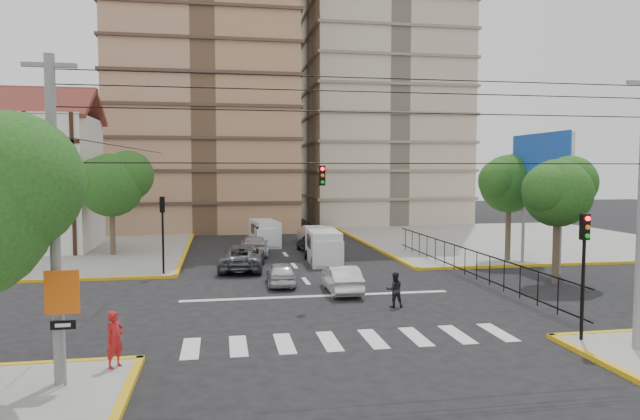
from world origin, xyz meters
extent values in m
plane|color=black|center=(0.00, 0.00, 0.00)|extent=(160.00, 160.00, 0.00)
cube|color=gray|center=(-20.00, 20.00, 0.07)|extent=(26.00, 26.00, 0.15)
cube|color=gray|center=(20.00, 20.00, 0.07)|extent=(26.00, 26.00, 0.15)
cube|color=silver|center=(0.00, -6.00, 0.01)|extent=(12.00, 2.40, 0.01)
cube|color=silver|center=(0.00, 1.20, 0.01)|extent=(13.00, 0.40, 0.01)
cube|color=#BFAD91|center=(14.00, 40.00, 24.00)|extent=(17.00, 16.00, 48.00)
cube|color=silver|center=(-19.00, 20.00, 5.00)|extent=(10.00, 8.00, 10.00)
cube|color=maroon|center=(-19.00, 18.10, 10.90)|extent=(10.80, 4.25, 2.65)
cube|color=maroon|center=(-19.00, 21.90, 10.90)|extent=(10.80, 4.25, 2.65)
cylinder|color=slate|center=(14.50, 4.00, 2.15)|extent=(0.20, 0.20, 4.00)
cylinder|color=slate|center=(14.50, 8.00, 2.15)|extent=(0.20, 0.20, 4.00)
cube|color=silver|center=(14.50, 6.00, 6.15)|extent=(0.25, 6.00, 4.00)
cube|color=blue|center=(14.30, 6.00, 6.15)|extent=(0.08, 6.20, 4.20)
sphere|color=#1F4915|center=(-9.85, -9.70, 5.73)|extent=(3.68, 3.68, 3.68)
cylinder|color=#473828|center=(13.00, 2.00, 2.10)|extent=(0.36, 0.36, 4.20)
sphere|color=#1F4915|center=(13.00, 2.00, 4.84)|extent=(3.60, 3.60, 3.60)
sphere|color=#1F4915|center=(13.90, 2.30, 5.38)|extent=(2.88, 2.88, 2.88)
sphere|color=#1F4915|center=(12.28, 1.70, 5.03)|extent=(2.70, 2.70, 2.70)
cylinder|color=#473828|center=(14.00, 9.00, 2.24)|extent=(0.36, 0.36, 4.48)
sphere|color=#1F4915|center=(14.00, 9.00, 5.16)|extent=(3.80, 3.80, 3.80)
sphere|color=#1F4915|center=(14.95, 9.30, 5.73)|extent=(3.04, 3.04, 3.04)
sphere|color=#1F4915|center=(13.24, 8.70, 5.35)|extent=(2.85, 2.85, 2.85)
cylinder|color=#473828|center=(-12.00, 16.00, 2.10)|extent=(0.36, 0.36, 4.20)
sphere|color=#1F4915|center=(-12.00, 16.00, 5.00)|extent=(4.40, 4.40, 4.40)
sphere|color=#1F4915|center=(-10.90, 16.30, 5.67)|extent=(3.52, 3.52, 3.52)
sphere|color=#1F4915|center=(-12.88, 15.70, 5.22)|extent=(3.30, 3.30, 3.30)
cylinder|color=black|center=(7.80, -7.80, 1.90)|extent=(0.12, 0.12, 3.50)
cube|color=black|center=(7.80, -7.80, 4.10)|extent=(0.28, 0.22, 0.90)
sphere|color=#FF0C0C|center=(7.80, -7.80, 4.40)|extent=(0.17, 0.17, 0.17)
cylinder|color=black|center=(-7.80, 7.80, 1.90)|extent=(0.12, 0.12, 3.50)
cube|color=black|center=(-7.80, 7.80, 4.10)|extent=(0.28, 0.22, 0.90)
sphere|color=#FF0C0C|center=(-7.80, 7.80, 4.40)|extent=(0.17, 0.17, 0.17)
cube|color=black|center=(0.00, 0.00, 5.80)|extent=(0.28, 0.22, 0.90)
cylinder|color=black|center=(0.00, -9.00, 6.25)|extent=(18.00, 0.03, 0.03)
cylinder|color=slate|center=(-9.00, -9.00, 4.65)|extent=(0.28, 0.28, 9.00)
cube|color=slate|center=(-9.00, -9.00, 8.85)|extent=(1.40, 0.12, 0.12)
cylinder|color=slate|center=(-8.80, -9.20, 1.75)|extent=(0.08, 0.08, 3.20)
cube|color=#E5590C|center=(-8.80, -9.25, 2.75)|extent=(0.90, 0.06, 1.20)
cube|color=black|center=(-8.80, -9.25, 1.85)|extent=(0.65, 0.05, 0.25)
cube|color=silver|center=(2.02, 10.88, 1.08)|extent=(2.10, 4.76, 2.15)
cube|color=silver|center=(2.02, 9.01, 0.94)|extent=(1.83, 1.21, 1.50)
cube|color=black|center=(2.02, 8.68, 1.45)|extent=(1.73, 0.18, 0.84)
cylinder|color=black|center=(1.13, 9.38, 0.33)|extent=(0.25, 0.66, 0.66)
cylinder|color=black|center=(2.91, 9.38, 0.33)|extent=(0.25, 0.66, 0.66)
cylinder|color=black|center=(1.13, 12.38, 0.33)|extent=(0.25, 0.66, 0.66)
cylinder|color=black|center=(2.91, 12.38, 0.33)|extent=(0.25, 0.66, 0.66)
cube|color=silver|center=(-1.10, 19.96, 1.01)|extent=(2.31, 4.59, 2.03)
cube|color=silver|center=(-1.10, 18.20, 0.88)|extent=(1.80, 1.26, 1.41)
cube|color=black|center=(-1.10, 17.89, 1.37)|extent=(1.63, 0.31, 0.79)
cylinder|color=black|center=(-1.94, 18.55, 0.31)|extent=(0.25, 0.62, 0.62)
cylinder|color=black|center=(-0.27, 18.55, 0.31)|extent=(0.25, 0.62, 0.62)
cylinder|color=black|center=(-1.94, 21.37, 0.31)|extent=(0.25, 0.62, 0.62)
cylinder|color=black|center=(-0.27, 21.37, 0.31)|extent=(0.25, 0.62, 0.62)
imported|color=silver|center=(-1.46, 4.14, 0.62)|extent=(1.57, 3.66, 1.23)
imported|color=silver|center=(1.32, 1.84, 0.68)|extent=(1.49, 4.12, 1.35)
imported|color=#575B5F|center=(-3.27, 9.20, 0.76)|extent=(3.13, 5.75, 1.53)
imported|color=silver|center=(-2.21, 14.86, 0.70)|extent=(2.33, 4.95, 1.40)
imported|color=#242427|center=(2.05, 15.74, 0.69)|extent=(1.98, 4.18, 1.38)
imported|color=silver|center=(2.87, 20.61, 0.77)|extent=(2.07, 4.82, 1.55)
imported|color=red|center=(-7.71, -7.93, 1.00)|extent=(0.71, 0.74, 1.70)
imported|color=black|center=(2.98, -1.57, 0.78)|extent=(0.79, 0.63, 1.56)
camera|label=1|loc=(-4.54, -25.44, 6.05)|focal=32.00mm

